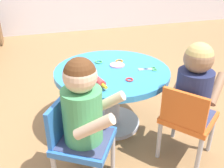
{
  "coord_description": "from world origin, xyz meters",
  "views": [
    {
      "loc": [
        -0.51,
        -1.58,
        1.2
      ],
      "look_at": [
        0.0,
        0.0,
        0.36
      ],
      "focal_mm": 39.96,
      "sensor_mm": 36.0,
      "label": 1
    }
  ],
  "objects": [
    {
      "name": "ground_plane",
      "position": [
        0.0,
        0.0,
        0.0
      ],
      "size": [
        10.0,
        10.0,
        0.0
      ],
      "primitive_type": "plane",
      "color": "#9E7247"
    },
    {
      "name": "craft_table",
      "position": [
        0.0,
        0.0,
        0.36
      ],
      "size": [
        0.84,
        0.84,
        0.48
      ],
      "color": "silver",
      "rests_on": "ground"
    },
    {
      "name": "child_chair_left",
      "position": [
        -0.35,
        -0.48,
        0.31
      ],
      "size": [
        0.41,
        0.41,
        0.54
      ],
      "color": "#B7B7BC",
      "rests_on": "ground"
    },
    {
      "name": "seated_child_left",
      "position": [
        -0.32,
        -0.51,
        0.53
      ],
      "size": [
        0.44,
        0.41,
        0.51
      ],
      "color": "#3F4772",
      "rests_on": "ground"
    },
    {
      "name": "child_chair_right",
      "position": [
        0.33,
        -0.5,
        0.31
      ],
      "size": [
        0.42,
        0.42,
        0.54
      ],
      "color": "#B7B7BC",
      "rests_on": "ground"
    },
    {
      "name": "seated_child_right",
      "position": [
        0.36,
        -0.48,
        0.53
      ],
      "size": [
        0.44,
        0.42,
        0.51
      ],
      "color": "#3F4772",
      "rests_on": "ground"
    },
    {
      "name": "rolling_pin",
      "position": [
        -0.16,
        -0.2,
        0.5
      ],
      "size": [
        0.08,
        0.23,
        0.05
      ],
      "color": "#D83F3F",
      "rests_on": "craft_table"
    },
    {
      "name": "craft_scissors",
      "position": [
        0.26,
        -0.09,
        0.48
      ],
      "size": [
        0.14,
        0.08,
        0.01
      ],
      "color": "silver",
      "rests_on": "craft_table"
    },
    {
      "name": "playdough_blob_0",
      "position": [
        0.06,
        0.05,
        0.48
      ],
      "size": [
        0.11,
        0.11,
        0.01
      ],
      "primitive_type": "cylinder",
      "color": "pink",
      "rests_on": "craft_table"
    },
    {
      "name": "cookie_cutter_0",
      "position": [
        0.1,
        0.13,
        0.48
      ],
      "size": [
        0.06,
        0.06,
        0.01
      ],
      "primitive_type": "torus",
      "color": "orange",
      "rests_on": "craft_table"
    },
    {
      "name": "cookie_cutter_1",
      "position": [
        0.05,
        -0.21,
        0.48
      ],
      "size": [
        0.05,
        0.05,
        0.01
      ],
      "primitive_type": "torus",
      "color": "red",
      "rests_on": "craft_table"
    },
    {
      "name": "cookie_cutter_2",
      "position": [
        -0.06,
        0.16,
        0.48
      ],
      "size": [
        0.06,
        0.06,
        0.01
      ],
      "primitive_type": "torus",
      "color": "#4CB259",
      "rests_on": "craft_table"
    }
  ]
}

